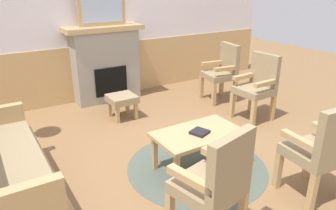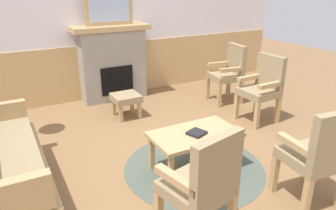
{
  "view_description": "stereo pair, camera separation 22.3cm",
  "coord_description": "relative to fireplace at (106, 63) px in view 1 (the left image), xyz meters",
  "views": [
    {
      "loc": [
        -1.94,
        -2.76,
        1.98
      ],
      "look_at": [
        0.0,
        0.35,
        0.55
      ],
      "focal_mm": 34.37,
      "sensor_mm": 36.0,
      "label": 1
    },
    {
      "loc": [
        -1.75,
        -2.87,
        1.98
      ],
      "look_at": [
        0.0,
        0.35,
        0.55
      ],
      "focal_mm": 34.37,
      "sensor_mm": 36.0,
      "label": 2
    }
  ],
  "objects": [
    {
      "name": "armchair_by_window_left",
      "position": [
        1.69,
        -1.06,
        -0.11
      ],
      "size": [
        0.54,
        0.54,
        0.98
      ],
      "color": "tan",
      "rests_on": "ground_plane"
    },
    {
      "name": "book_on_table",
      "position": [
        -0.01,
        -2.65,
        -0.2
      ],
      "size": [
        0.22,
        0.22,
        0.03
      ],
      "primitive_type": "cube",
      "rotation": [
        0.0,
        0.0,
        0.35
      ],
      "color": "black",
      "rests_on": "coffee_table"
    },
    {
      "name": "footstool",
      "position": [
        -0.12,
        -0.88,
        -0.37
      ],
      "size": [
        0.4,
        0.4,
        0.36
      ],
      "color": "tan",
      "rests_on": "ground_plane"
    },
    {
      "name": "armchair_front_left",
      "position": [
        -0.53,
        -3.53,
        -0.11
      ],
      "size": [
        0.57,
        0.57,
        0.98
      ],
      "color": "tan",
      "rests_on": "ground_plane"
    },
    {
      "name": "round_rug",
      "position": [
        0.0,
        -2.61,
        -0.65
      ],
      "size": [
        1.58,
        1.58,
        0.01
      ],
      "primitive_type": "cylinder",
      "color": "#4C564C",
      "rests_on": "ground_plane"
    },
    {
      "name": "ground_plane",
      "position": [
        0.0,
        -2.35,
        -0.65
      ],
      "size": [
        14.0,
        14.0,
        0.0
      ],
      "primitive_type": "plane",
      "color": "olive"
    },
    {
      "name": "couch",
      "position": [
        -1.9,
        -2.19,
        -0.26
      ],
      "size": [
        0.7,
        1.8,
        0.98
      ],
      "color": "tan",
      "rests_on": "ground_plane"
    },
    {
      "name": "coffee_table",
      "position": [
        0.0,
        -2.61,
        -0.27
      ],
      "size": [
        0.96,
        0.56,
        0.44
      ],
      "color": "tan",
      "rests_on": "ground_plane"
    },
    {
      "name": "fireplace",
      "position": [
        0.0,
        0.0,
        0.0
      ],
      "size": [
        1.3,
        0.44,
        1.28
      ],
      "color": "gray",
      "rests_on": "ground_plane"
    },
    {
      "name": "armchair_near_fireplace",
      "position": [
        1.6,
        -1.95,
        -0.11
      ],
      "size": [
        0.5,
        0.5,
        0.98
      ],
      "color": "tan",
      "rests_on": "ground_plane"
    },
    {
      "name": "framed_picture",
      "position": [
        0.0,
        0.0,
        0.91
      ],
      "size": [
        0.8,
        0.04,
        0.56
      ],
      "color": "tan",
      "rests_on": "fireplace"
    },
    {
      "name": "wall_back",
      "position": [
        0.0,
        0.25,
        0.66
      ],
      "size": [
        7.2,
        0.14,
        2.7
      ],
      "color": "white",
      "rests_on": "ground_plane"
    },
    {
      "name": "armchair_front_center",
      "position": [
        0.64,
        -3.65,
        -0.11
      ],
      "size": [
        0.53,
        0.53,
        0.98
      ],
      "color": "tan",
      "rests_on": "ground_plane"
    }
  ]
}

